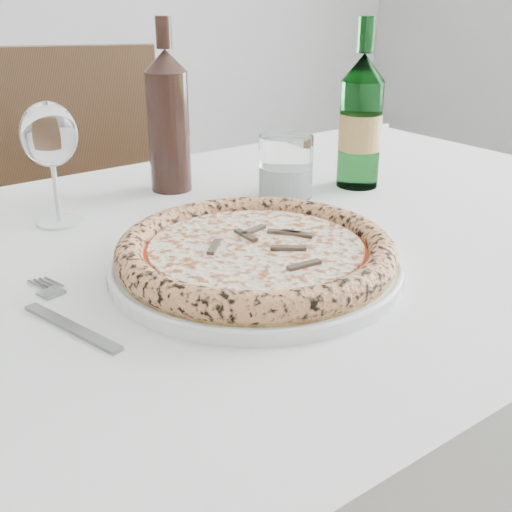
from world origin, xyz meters
The scene contains 9 objects.
dining_table centered at (-0.05, 0.15, 0.67)m, with size 1.53×1.02×0.76m.
chair_far centered at (-0.05, 0.95, 0.53)m, with size 0.55×0.55×0.93m.
plate centered at (-0.05, 0.05, 0.76)m, with size 0.34×0.34×0.02m.
pizza centered at (-0.05, 0.05, 0.78)m, with size 0.32×0.32×0.03m.
fork centered at (-0.27, 0.05, 0.76)m, with size 0.06×0.20×0.00m.
wine_glass centered at (-0.21, 0.33, 0.88)m, with size 0.08×0.08×0.17m.
tumbler centered at (0.13, 0.28, 0.80)m, with size 0.08×0.08×0.09m.
beer_bottle centered at (0.26, 0.27, 0.86)m, with size 0.07×0.07×0.26m.
wine_bottle centered at (-0.01, 0.40, 0.87)m, with size 0.06×0.06×0.26m.
Camera 1 is at (-0.38, -0.54, 1.06)m, focal length 45.00 mm.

